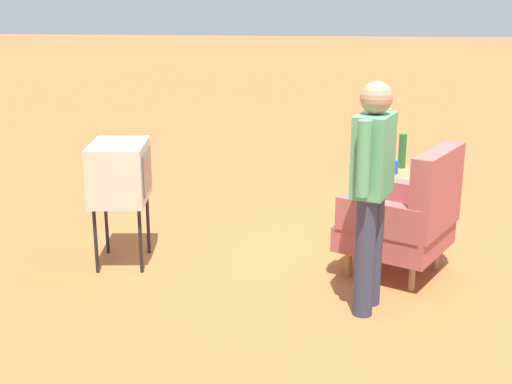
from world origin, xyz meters
The scene contains 8 objects.
ground_plane centered at (0.00, 0.00, 0.00)m, with size 60.00×60.00×0.00m, color #AD6033.
armchair centered at (-0.01, 0.26, 0.50)m, with size 1.04×1.05×1.06m.
side_table centered at (-0.95, 0.11, 0.53)m, with size 0.56×0.56×0.62m.
tv_on_stand centered at (-0.05, -2.07, 0.78)m, with size 0.64×0.50×1.03m.
person_standing centered at (0.65, -0.09, 0.94)m, with size 0.54×0.33×1.64m.
soda_can_blue centered at (-0.87, 0.23, 0.68)m, with size 0.07×0.07×0.12m, color blue.
bottle_wine_green centered at (-1.10, 0.31, 0.78)m, with size 0.07×0.07×0.32m, color #1E5623.
flower_vase centered at (-0.75, 0.16, 0.77)m, with size 0.15×0.10×0.27m.
Camera 1 is at (5.26, -0.44, 2.22)m, focal length 48.46 mm.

